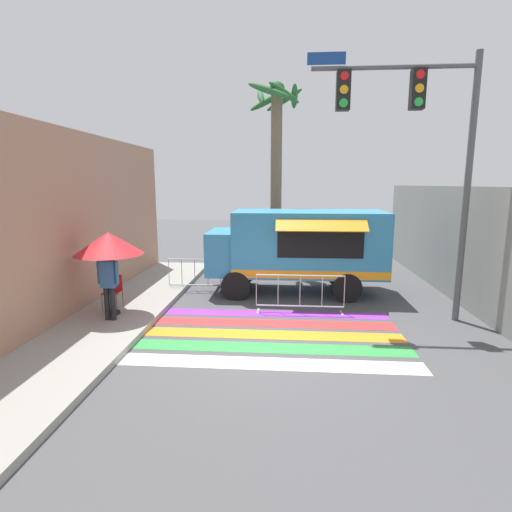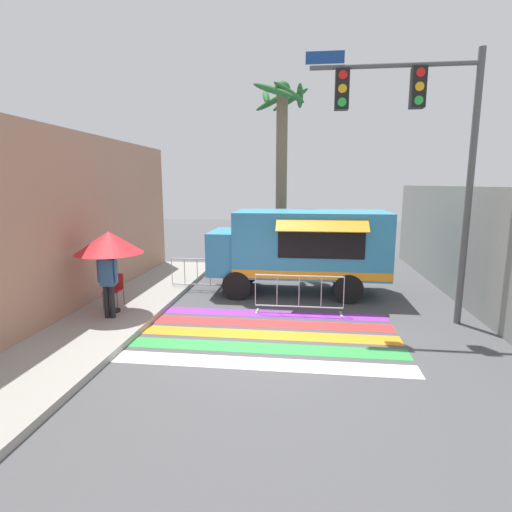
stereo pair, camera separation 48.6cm
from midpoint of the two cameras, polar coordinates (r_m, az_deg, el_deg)
The scene contains 13 objects.
ground_plane at distance 9.05m, azimuth 1.74°, elevation -12.13°, with size 60.00×60.00×0.00m, color #4C4C4F.
sidewalk_left at distance 10.64m, azimuth -26.31°, elevation -9.32°, with size 4.40×16.00×0.15m.
building_left_facade at distance 10.21m, azimuth -27.85°, elevation 3.24°, with size 0.25×16.00×4.82m.
concrete_wall_right at distance 12.46m, azimuth 29.77°, elevation 0.79°, with size 0.20×16.00×3.38m.
crosswalk_painted at distance 9.43m, azimuth 1.98°, elevation -11.15°, with size 6.40×3.60×0.01m.
food_truck at distance 12.66m, azimuth 6.99°, elevation 1.53°, with size 5.49×2.63×2.61m.
traffic_signal_pole at distance 10.60m, azimuth 23.59°, elevation 16.04°, with size 4.00×0.29×6.49m.
patio_umbrella at distance 10.70m, azimuth -19.06°, elevation 1.80°, with size 1.71×1.71×2.12m.
folding_chair at distance 11.47m, azimuth -18.42°, elevation -4.20°, with size 0.42×0.42×0.89m.
vendor_person at distance 10.40m, azimuth -19.16°, elevation -3.08°, with size 0.53×0.23×1.75m.
barricade_front at distance 10.81m, azimuth 7.44°, elevation -5.47°, with size 2.38×0.44×1.06m.
barricade_side at distance 13.17m, azimuth -7.34°, elevation -2.68°, with size 1.74×0.44×1.06m.
palm_tree at distance 15.74m, azimuth 4.58°, elevation 14.46°, with size 2.17×2.38×7.20m.
Camera 2 is at (0.98, -8.31, 3.45)m, focal length 28.00 mm.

